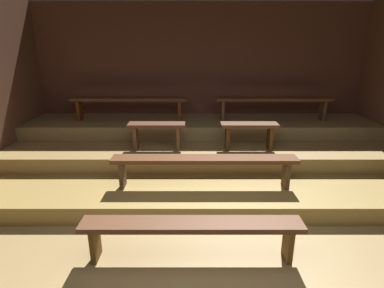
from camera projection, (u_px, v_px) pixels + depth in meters
ground at (203, 193)px, 4.33m from camera, size 6.94×4.84×0.08m
wall_back at (200, 78)px, 5.84m from camera, size 6.94×0.06×2.72m
platform_lower at (202, 168)px, 4.82m from camera, size 6.14×2.91×0.23m
platform_middle at (201, 145)px, 5.20m from camera, size 6.14×1.96×0.23m
platform_upper at (201, 126)px, 5.53m from camera, size 6.14×1.11×0.23m
bench_floor_center at (191, 228)px, 2.86m from camera, size 2.09×0.25×0.41m
bench_lower_center at (204, 162)px, 3.83m from camera, size 2.34×0.25×0.41m
bench_middle_left at (157, 130)px, 4.57m from camera, size 0.85×0.25×0.41m
bench_middle_right at (249, 130)px, 4.57m from camera, size 0.85×0.25×0.41m
bench_upper_left at (129, 101)px, 5.38m from camera, size 2.03×0.25×0.41m
bench_upper_right at (273, 101)px, 5.38m from camera, size 2.03×0.25×0.41m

